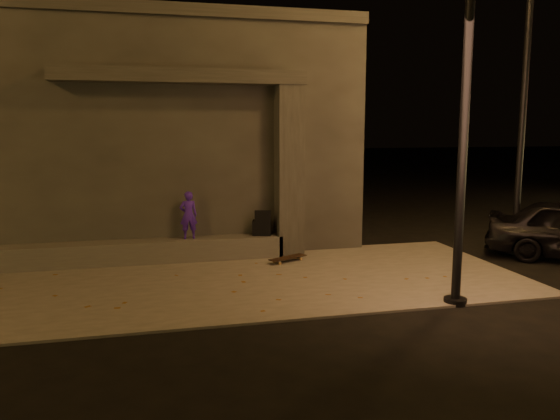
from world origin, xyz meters
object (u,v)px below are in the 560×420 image
object	(u,v)px
column	(289,172)
street_lamp_0	(469,34)
skateboarder	(188,215)
skateboard	(288,258)
backpack	(262,226)

from	to	relation	value
column	street_lamp_0	bearing A→B (deg)	-65.33
skateboarder	skateboard	distance (m)	2.23
skateboard	column	bearing A→B (deg)	46.27
street_lamp_0	skateboard	bearing A→B (deg)	121.60
skateboarder	backpack	size ratio (longest dim) A/B	1.80
column	backpack	xyz separation A→B (m)	(-0.60, 0.00, -1.16)
column	skateboard	xyz separation A→B (m)	(-0.19, -0.65, -1.72)
skateboard	street_lamp_0	world-z (taller)	street_lamp_0
column	skateboard	world-z (taller)	column
skateboarder	skateboard	world-z (taller)	skateboarder
skateboard	skateboarder	bearing A→B (deg)	134.29
skateboarder	street_lamp_0	distance (m)	6.28
skateboarder	skateboard	xyz separation A→B (m)	(1.95, -0.65, -0.87)
backpack	street_lamp_0	bearing A→B (deg)	-41.72
backpack	street_lamp_0	distance (m)	5.64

